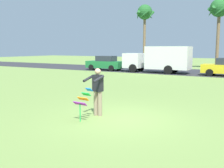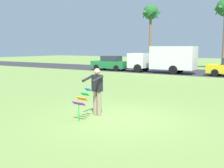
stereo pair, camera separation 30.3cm
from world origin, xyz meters
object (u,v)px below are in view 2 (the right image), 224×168
object	(u,v)px
person_kite_flyer	(97,90)
kite_held	(82,100)
palm_tree_left_near	(151,15)
parked_truck_white_box	(165,59)
parked_car_green	(110,63)

from	to	relation	value
person_kite_flyer	kite_held	size ratio (longest dim) A/B	1.59
person_kite_flyer	palm_tree_left_near	world-z (taller)	palm_tree_left_near
person_kite_flyer	palm_tree_left_near	distance (m)	30.23
person_kite_flyer	parked_truck_white_box	bearing A→B (deg)	103.68
kite_held	parked_truck_white_box	world-z (taller)	parked_truck_white_box
parked_car_green	parked_truck_white_box	size ratio (longest dim) A/B	0.63
kite_held	person_kite_flyer	bearing A→B (deg)	87.30
person_kite_flyer	parked_car_green	bearing A→B (deg)	121.62
person_kite_flyer	palm_tree_left_near	xyz separation A→B (m)	(-10.58, 27.63, 6.17)
parked_truck_white_box	kite_held	bearing A→B (deg)	-77.03
palm_tree_left_near	parked_truck_white_box	bearing A→B (deg)	-58.36
parked_truck_white_box	palm_tree_left_near	bearing A→B (deg)	121.64
person_kite_flyer	parked_truck_white_box	xyz separation A→B (m)	(-4.21, 17.28, 0.46)
person_kite_flyer	parked_truck_white_box	world-z (taller)	parked_truck_white_box
parked_truck_white_box	palm_tree_left_near	xyz separation A→B (m)	(-6.38, 10.35, 5.71)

